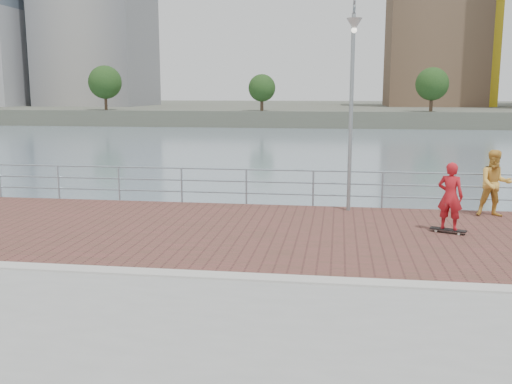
# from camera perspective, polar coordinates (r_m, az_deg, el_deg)

# --- Properties ---
(water) EXTENTS (400.00, 400.00, 0.00)m
(water) POSITION_cam_1_polar(r_m,az_deg,el_deg) (11.61, -1.49, -18.04)
(water) COLOR slate
(water) RESTS_ON ground
(brick_lane) EXTENTS (40.00, 6.80, 0.02)m
(brick_lane) POSITION_cam_1_polar(r_m,az_deg,el_deg) (14.23, 0.93, -4.00)
(brick_lane) COLOR brown
(brick_lane) RESTS_ON seawall
(curb) EXTENTS (40.00, 0.40, 0.06)m
(curb) POSITION_cam_1_polar(r_m,az_deg,el_deg) (10.80, -1.54, -8.50)
(curb) COLOR #B7B5AD
(curb) RESTS_ON seawall
(far_shore) EXTENTS (320.00, 95.00, 2.50)m
(far_shore) POSITION_cam_1_polar(r_m,az_deg,el_deg) (132.67, 7.59, 8.15)
(far_shore) COLOR #4C5142
(far_shore) RESTS_ON ground
(guardrail) EXTENTS (39.06, 0.06, 1.13)m
(guardrail) POSITION_cam_1_polar(r_m,az_deg,el_deg) (17.40, 2.37, 0.87)
(guardrail) COLOR #8C9EA8
(guardrail) RESTS_ON brick_lane
(street_lamp) EXTENTS (0.41, 1.20, 5.64)m
(street_lamp) POSITION_cam_1_polar(r_m,az_deg,el_deg) (16.19, 9.63, 11.82)
(street_lamp) COLOR gray
(street_lamp) RESTS_ON brick_lane
(skateboard) EXTENTS (0.88, 0.54, 0.10)m
(skateboard) POSITION_cam_1_polar(r_m,az_deg,el_deg) (14.84, 18.66, -3.61)
(skateboard) COLOR black
(skateboard) RESTS_ON brick_lane
(skateboarder) EXTENTS (0.72, 0.61, 1.67)m
(skateboarder) POSITION_cam_1_polar(r_m,az_deg,el_deg) (14.67, 18.85, -0.40)
(skateboarder) COLOR red
(skateboarder) RESTS_ON skateboard
(bystander) EXTENTS (0.91, 0.71, 1.86)m
(bystander) POSITION_cam_1_polar(r_m,az_deg,el_deg) (17.09, 22.77, 0.79)
(bystander) COLOR gold
(bystander) RESTS_ON brick_lane
(shoreline_trees) EXTENTS (109.31, 5.22, 6.96)m
(shoreline_trees) POSITION_cam_1_polar(r_m,az_deg,el_deg) (87.50, 2.80, 10.65)
(shoreline_trees) COLOR #473323
(shoreline_trees) RESTS_ON far_shore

